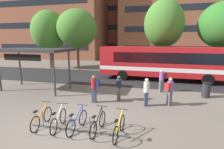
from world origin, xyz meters
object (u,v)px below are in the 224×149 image
object	(u,v)px
parked_bicycle_silver_1	(59,120)
commuter_navy_pack_2	(94,87)
commuter_black_pack_3	(119,86)
street_tree_3	(224,25)
street_tree_2	(49,31)
parked_bicycle_blue_2	(77,122)
trash_bin	(206,90)
commuter_maroon_pack_0	(162,79)
commuter_black_pack_5	(146,90)
parked_bicycle_yellow_4	(119,128)
street_tree_0	(164,24)
parked_bicycle_orange_0	(42,118)
street_tree_1	(77,29)
parked_bicycle_black_3	(98,124)
transit_shelter	(33,52)
commuter_red_pack_4	(170,90)
city_bus	(162,62)

from	to	relation	value
parked_bicycle_silver_1	commuter_navy_pack_2	bearing A→B (deg)	-15.45
commuter_black_pack_3	street_tree_3	size ratio (longest dim) A/B	0.21
street_tree_2	parked_bicycle_silver_1	bearing A→B (deg)	-56.30
parked_bicycle_blue_2	trash_bin	distance (m)	8.99
commuter_maroon_pack_0	commuter_black_pack_5	xyz separation A→B (m)	(-1.01, -3.13, -0.02)
street_tree_3	commuter_maroon_pack_0	bearing A→B (deg)	-129.22
parked_bicycle_yellow_4	street_tree_0	world-z (taller)	street_tree_0
parked_bicycle_orange_0	commuter_navy_pack_2	world-z (taller)	commuter_navy_pack_2
street_tree_0	street_tree_3	bearing A→B (deg)	-1.17
street_tree_1	street_tree_3	xyz separation A→B (m)	(16.84, -0.56, 0.07)
parked_bicycle_black_3	trash_bin	xyz separation A→B (m)	(5.68, 6.05, 0.13)
parked_bicycle_orange_0	trash_bin	size ratio (longest dim) A/B	1.67
parked_bicycle_yellow_4	parked_bicycle_silver_1	bearing A→B (deg)	93.42
transit_shelter	commuter_black_pack_5	bearing A→B (deg)	-6.93
parked_bicycle_orange_0	parked_bicycle_silver_1	distance (m)	0.84
commuter_red_pack_4	trash_bin	bearing A→B (deg)	-9.02
city_bus	parked_bicycle_orange_0	bearing A→B (deg)	64.99
parked_bicycle_blue_2	commuter_black_pack_5	xyz separation A→B (m)	(2.71, 3.60, 0.58)
city_bus	trash_bin	world-z (taller)	city_bus
commuter_red_pack_4	commuter_black_pack_5	size ratio (longest dim) A/B	1.01
parked_bicycle_black_3	street_tree_1	world-z (taller)	street_tree_1
parked_bicycle_blue_2	street_tree_3	bearing A→B (deg)	-29.56
parked_bicycle_orange_0	street_tree_3	size ratio (longest dim) A/B	0.22
commuter_navy_pack_2	transit_shelter	bearing A→B (deg)	-16.65
transit_shelter	commuter_maroon_pack_0	bearing A→B (deg)	12.70
trash_bin	street_tree_1	size ratio (longest dim) A/B	0.13
city_bus	parked_bicycle_orange_0	xyz separation A→B (m)	(-5.59, -10.94, -1.39)
commuter_navy_pack_2	commuter_red_pack_4	size ratio (longest dim) A/B	1.02
commuter_red_pack_4	parked_bicycle_silver_1	bearing A→B (deg)	170.13
commuter_navy_pack_2	street_tree_0	bearing A→B (deg)	-111.61
street_tree_2	parked_bicycle_orange_0	bearing A→B (deg)	-58.54
parked_bicycle_orange_0	trash_bin	distance (m)	10.31
parked_bicycle_blue_2	commuter_black_pack_5	size ratio (longest dim) A/B	1.03
city_bus	transit_shelter	world-z (taller)	city_bus
transit_shelter	trash_bin	size ratio (longest dim) A/B	5.52
parked_bicycle_orange_0	commuter_red_pack_4	xyz separation A→B (m)	(5.72, 3.99, 0.59)
commuter_navy_pack_2	commuter_black_pack_3	world-z (taller)	commuter_navy_pack_2
street_tree_1	street_tree_3	size ratio (longest dim) A/B	1.00
parked_bicycle_blue_2	commuter_black_pack_3	bearing A→B (deg)	-7.97
commuter_black_pack_3	commuter_navy_pack_2	bearing A→B (deg)	112.42
parked_bicycle_blue_2	trash_bin	bearing A→B (deg)	-41.94
parked_bicycle_blue_2	commuter_maroon_pack_0	world-z (taller)	commuter_maroon_pack_0
parked_bicycle_orange_0	parked_bicycle_silver_1	world-z (taller)	same
city_bus	commuter_navy_pack_2	bearing A→B (deg)	62.16
parked_bicycle_silver_1	commuter_black_pack_3	bearing A→B (deg)	-31.59
parked_bicycle_silver_1	parked_bicycle_black_3	xyz separation A→B (m)	(1.76, 0.11, 0.00)
parked_bicycle_blue_2	commuter_maroon_pack_0	xyz separation A→B (m)	(3.72, 6.74, 0.60)
transit_shelter	commuter_maroon_pack_0	world-z (taller)	transit_shelter
street_tree_0	street_tree_2	size ratio (longest dim) A/B	1.06
parked_bicycle_yellow_4	street_tree_2	size ratio (longest dim) A/B	0.22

